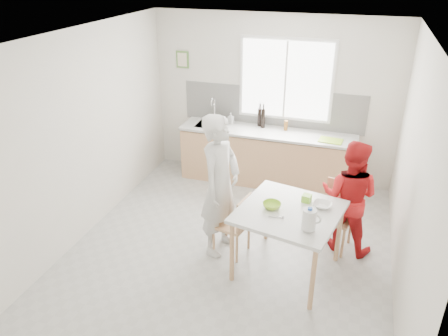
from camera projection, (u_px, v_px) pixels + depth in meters
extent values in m
plane|color=#B7B7B2|center=(231.00, 247.00, 5.75)|extent=(4.50, 4.50, 0.00)
plane|color=silver|center=(273.00, 100.00, 7.08)|extent=(4.00, 0.00, 4.00)
plane|color=silver|center=(144.00, 271.00, 3.23)|extent=(4.00, 0.00, 4.00)
plane|color=silver|center=(86.00, 134.00, 5.71)|extent=(0.00, 4.50, 4.50)
plane|color=silver|center=(413.00, 177.00, 4.60)|extent=(0.00, 4.50, 4.50)
plane|color=white|center=(233.00, 36.00, 4.56)|extent=(4.50, 4.50, 0.00)
cube|color=white|center=(286.00, 80.00, 6.86)|extent=(1.50, 0.03, 1.30)
cube|color=white|center=(286.00, 80.00, 6.84)|extent=(1.40, 0.02, 1.20)
cube|color=white|center=(286.00, 80.00, 6.84)|extent=(0.03, 0.03, 1.20)
cube|color=white|center=(272.00, 107.00, 7.13)|extent=(3.00, 0.02, 0.65)
cube|color=#5A883D|center=(183.00, 60.00, 7.26)|extent=(0.22, 0.02, 0.28)
cube|color=beige|center=(182.00, 60.00, 7.25)|extent=(0.16, 0.01, 0.22)
cube|color=#DEAB77|center=(266.00, 158.00, 7.23)|extent=(2.80, 0.60, 0.86)
cube|color=#3F3326|center=(265.00, 179.00, 7.39)|extent=(2.80, 0.54, 0.10)
cube|color=silver|center=(267.00, 132.00, 7.02)|extent=(2.84, 0.64, 0.04)
cube|color=#A5A5AA|center=(212.00, 125.00, 7.28)|extent=(0.50, 0.40, 0.03)
cylinder|color=silver|center=(215.00, 111.00, 7.33)|extent=(0.02, 0.02, 0.36)
torus|color=silver|center=(213.00, 102.00, 7.19)|extent=(0.02, 0.18, 0.18)
cube|color=silver|center=(289.00, 212.00, 4.98)|extent=(1.29, 1.29, 0.04)
cylinder|color=#DEAB77|center=(232.00, 253.00, 5.00)|extent=(0.05, 0.05, 0.78)
cylinder|color=#DEAB77|center=(267.00, 214.00, 5.76)|extent=(0.05, 0.05, 0.78)
cylinder|color=#DEAB77|center=(313.00, 280.00, 4.58)|extent=(0.05, 0.05, 0.78)
cylinder|color=#DEAB77|center=(339.00, 234.00, 5.33)|extent=(0.05, 0.05, 0.78)
cube|color=#DEAB77|center=(232.00, 224.00, 5.49)|extent=(0.46, 0.46, 0.04)
cube|color=#DEAB77|center=(244.00, 213.00, 5.32)|extent=(0.10, 0.37, 0.40)
cylinder|color=#DEAB77|center=(226.00, 228.00, 5.79)|extent=(0.03, 0.03, 0.40)
cylinder|color=#DEAB77|center=(214.00, 241.00, 5.53)|extent=(0.03, 0.03, 0.40)
cylinder|color=#DEAB77|center=(249.00, 236.00, 5.64)|extent=(0.03, 0.03, 0.40)
cylinder|color=#DEAB77|center=(237.00, 249.00, 5.38)|extent=(0.03, 0.03, 0.40)
cube|color=#DEAB77|center=(335.00, 217.00, 5.58)|extent=(0.49, 0.49, 0.04)
cube|color=#DEAB77|center=(341.00, 195.00, 5.62)|extent=(0.39, 0.11, 0.43)
cylinder|color=#DEAB77|center=(316.00, 235.00, 5.62)|extent=(0.04, 0.04, 0.42)
cylinder|color=#DEAB77|center=(343.00, 243.00, 5.46)|extent=(0.04, 0.04, 0.42)
cylinder|color=#DEAB77|center=(324.00, 222.00, 5.90)|extent=(0.04, 0.04, 0.42)
cylinder|color=#DEAB77|center=(350.00, 230.00, 5.74)|extent=(0.04, 0.04, 0.42)
imported|color=silver|center=(220.00, 186.00, 5.34)|extent=(0.56, 0.74, 1.84)
imported|color=red|center=(349.00, 197.00, 5.44)|extent=(0.83, 0.70, 1.50)
imported|color=#A1D831|center=(272.00, 205.00, 5.00)|extent=(0.25, 0.25, 0.07)
imported|color=white|center=(322.00, 205.00, 5.02)|extent=(0.25, 0.25, 0.05)
cylinder|color=white|center=(309.00, 219.00, 4.55)|extent=(0.15, 0.15, 0.23)
cylinder|color=blue|center=(310.00, 209.00, 4.49)|extent=(0.05, 0.05, 0.03)
torus|color=white|center=(316.00, 219.00, 4.52)|extent=(0.11, 0.04, 0.11)
cube|color=#8AD531|center=(307.00, 198.00, 5.12)|extent=(0.12, 0.12, 0.09)
cylinder|color=#A5A5AA|center=(275.00, 217.00, 4.83)|extent=(0.16, 0.04, 0.01)
cube|color=#9FD030|center=(331.00, 140.00, 6.63)|extent=(0.37, 0.28, 0.01)
cylinder|color=black|center=(263.00, 118.00, 7.09)|extent=(0.07, 0.07, 0.32)
cylinder|color=black|center=(260.00, 117.00, 7.16)|extent=(0.07, 0.07, 0.30)
cylinder|color=brown|center=(286.00, 126.00, 7.00)|extent=(0.06, 0.06, 0.16)
imported|color=#999999|center=(231.00, 118.00, 7.28)|extent=(0.09, 0.10, 0.19)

